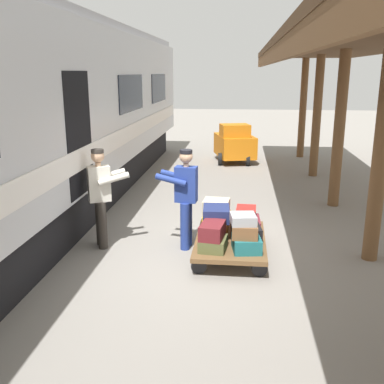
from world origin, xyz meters
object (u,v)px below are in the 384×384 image
at_px(suitcase_teal_softside, 246,244).
at_px(porter_in_overalls, 185,195).
at_px(suitcase_brown_leather, 245,230).
at_px(luggage_cart, 230,241).
at_px(suitcase_black_hardshell, 246,232).
at_px(suitcase_cream_canvas, 216,207).
at_px(suitcase_olive_duffel, 213,244).
at_px(suitcase_burgundy_valise, 246,223).
at_px(suitcase_navy_fabric, 216,213).
at_px(suitcase_red_plastic, 246,213).
at_px(porter_by_door, 101,195).
at_px(suitcase_gray_aluminum, 243,219).
at_px(suitcase_maroon_trunk, 212,230).
at_px(suitcase_orange_carryall, 215,229).
at_px(suitcase_yellow_case, 217,220).
at_px(baggage_tug, 235,144).

distance_m(suitcase_teal_softside, porter_in_overalls, 1.40).
bearing_deg(suitcase_brown_leather, luggage_cart, -64.64).
height_order(suitcase_black_hardshell, suitcase_cream_canvas, suitcase_cream_canvas).
xyz_separation_m(suitcase_olive_duffel, suitcase_burgundy_valise, (-0.51, -1.00, 0.00)).
relative_size(luggage_cart, suitcase_navy_fabric, 3.54).
xyz_separation_m(suitcase_black_hardshell, suitcase_cream_canvas, (0.52, -0.52, 0.26)).
bearing_deg(suitcase_teal_softside, suitcase_red_plastic, -89.66).
distance_m(suitcase_black_hardshell, porter_by_door, 2.52).
height_order(suitcase_brown_leather, suitcase_gray_aluminum, suitcase_gray_aluminum).
relative_size(suitcase_teal_softside, suitcase_cream_canvas, 1.05).
bearing_deg(suitcase_navy_fabric, suitcase_maroon_trunk, 86.61).
bearing_deg(luggage_cart, suitcase_orange_carryall, 0.00).
xyz_separation_m(suitcase_black_hardshell, suitcase_maroon_trunk, (0.52, 0.49, 0.19)).
bearing_deg(porter_by_door, suitcase_teal_softside, 164.33).
bearing_deg(suitcase_olive_duffel, suitcase_orange_carryall, -90.00).
height_order(suitcase_yellow_case, suitcase_burgundy_valise, suitcase_yellow_case).
xyz_separation_m(luggage_cart, suitcase_black_hardshell, (-0.25, 0.00, 0.16)).
height_order(luggage_cart, baggage_tug, baggage_tug).
bearing_deg(porter_in_overalls, suitcase_brown_leather, 142.72).
distance_m(suitcase_navy_fabric, porter_in_overalls, 0.65).
xyz_separation_m(suitcase_teal_softside, suitcase_black_hardshell, (0.00, -0.50, 0.00)).
height_order(suitcase_yellow_case, suitcase_orange_carryall, suitcase_orange_carryall).
relative_size(luggage_cart, suitcase_cream_canvas, 4.18).
relative_size(suitcase_cream_canvas, baggage_tug, 0.23).
height_order(suitcase_orange_carryall, suitcase_red_plastic, suitcase_red_plastic).
bearing_deg(suitcase_teal_softside, suitcase_cream_canvas, -63.07).
bearing_deg(suitcase_teal_softside, porter_in_overalls, -37.61).
xyz_separation_m(suitcase_yellow_case, suitcase_brown_leather, (-0.48, 0.97, 0.19)).
height_order(luggage_cart, porter_by_door, porter_by_door).
height_order(suitcase_olive_duffel, suitcase_teal_softside, suitcase_teal_softside).
xyz_separation_m(suitcase_yellow_case, baggage_tug, (-0.18, -7.44, 0.19)).
distance_m(suitcase_brown_leather, baggage_tug, 8.42).
bearing_deg(suitcase_yellow_case, suitcase_gray_aluminum, 114.75).
bearing_deg(suitcase_olive_duffel, suitcase_yellow_case, -90.00).
xyz_separation_m(suitcase_cream_canvas, porter_in_overalls, (0.52, 0.22, 0.25)).
height_order(suitcase_orange_carryall, suitcase_cream_canvas, suitcase_cream_canvas).
height_order(suitcase_yellow_case, suitcase_gray_aluminum, suitcase_gray_aluminum).
xyz_separation_m(luggage_cart, suitcase_orange_carryall, (0.25, 0.00, 0.20)).
distance_m(suitcase_black_hardshell, suitcase_orange_carryall, 0.51).
relative_size(suitcase_olive_duffel, suitcase_gray_aluminum, 1.27).
xyz_separation_m(suitcase_yellow_case, suitcase_cream_canvas, (0.01, -0.02, 0.25)).
distance_m(suitcase_olive_duffel, porter_by_door, 2.14).
distance_m(suitcase_black_hardshell, porter_in_overalls, 1.19).
relative_size(porter_by_door, baggage_tug, 0.89).
xyz_separation_m(suitcase_teal_softside, suitcase_maroon_trunk, (0.52, -0.01, 0.19)).
distance_m(suitcase_teal_softside, suitcase_navy_fabric, 0.78).
relative_size(suitcase_black_hardshell, suitcase_red_plastic, 1.14).
relative_size(porter_in_overalls, baggage_tug, 0.89).
xyz_separation_m(suitcase_cream_canvas, porter_by_door, (1.94, 0.33, 0.25)).
bearing_deg(suitcase_teal_softside, suitcase_navy_fabric, -46.95).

